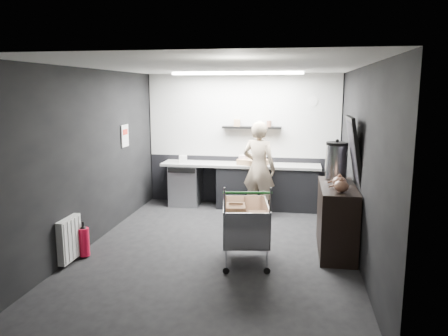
# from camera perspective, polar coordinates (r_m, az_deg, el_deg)

# --- Properties ---
(floor) EXTENTS (5.50, 5.50, 0.00)m
(floor) POSITION_cam_1_polar(r_m,az_deg,el_deg) (6.75, -0.63, -10.47)
(floor) COLOR black
(floor) RESTS_ON ground
(ceiling) EXTENTS (5.50, 5.50, 0.00)m
(ceiling) POSITION_cam_1_polar(r_m,az_deg,el_deg) (6.32, -0.68, 13.09)
(ceiling) COLOR silver
(ceiling) RESTS_ON wall_back
(wall_back) EXTENTS (5.50, 0.00, 5.50)m
(wall_back) POSITION_cam_1_polar(r_m,az_deg,el_deg) (9.09, 2.44, 3.71)
(wall_back) COLOR black
(wall_back) RESTS_ON floor
(wall_front) EXTENTS (5.50, 0.00, 5.50)m
(wall_front) POSITION_cam_1_polar(r_m,az_deg,el_deg) (3.78, -8.12, -5.81)
(wall_front) COLOR black
(wall_front) RESTS_ON floor
(wall_left) EXTENTS (0.00, 5.50, 5.50)m
(wall_left) POSITION_cam_1_polar(r_m,az_deg,el_deg) (7.03, -16.92, 1.32)
(wall_left) COLOR black
(wall_left) RESTS_ON floor
(wall_right) EXTENTS (0.00, 5.50, 5.50)m
(wall_right) POSITION_cam_1_polar(r_m,az_deg,el_deg) (6.35, 17.39, 0.38)
(wall_right) COLOR black
(wall_right) RESTS_ON floor
(kitchen_wall_panel) EXTENTS (3.95, 0.02, 1.70)m
(kitchen_wall_panel) POSITION_cam_1_polar(r_m,az_deg,el_deg) (9.02, 2.45, 6.85)
(kitchen_wall_panel) COLOR beige
(kitchen_wall_panel) RESTS_ON wall_back
(dado_panel) EXTENTS (3.95, 0.02, 1.00)m
(dado_panel) POSITION_cam_1_polar(r_m,az_deg,el_deg) (9.20, 2.38, -1.57)
(dado_panel) COLOR black
(dado_panel) RESTS_ON wall_back
(floating_shelf) EXTENTS (1.20, 0.22, 0.04)m
(floating_shelf) POSITION_cam_1_polar(r_m,az_deg,el_deg) (8.91, 3.63, 5.31)
(floating_shelf) COLOR black
(floating_shelf) RESTS_ON wall_back
(wall_clock) EXTENTS (0.20, 0.03, 0.20)m
(wall_clock) POSITION_cam_1_polar(r_m,az_deg,el_deg) (8.93, 11.50, 8.55)
(wall_clock) COLOR silver
(wall_clock) RESTS_ON wall_back
(poster) EXTENTS (0.02, 0.30, 0.40)m
(poster) POSITION_cam_1_polar(r_m,az_deg,el_deg) (8.17, -12.83, 4.13)
(poster) COLOR silver
(poster) RESTS_ON wall_left
(poster_red_band) EXTENTS (0.02, 0.22, 0.10)m
(poster_red_band) POSITION_cam_1_polar(r_m,az_deg,el_deg) (8.16, -12.81, 4.62)
(poster_red_band) COLOR red
(poster_red_band) RESTS_ON poster
(radiator) EXTENTS (0.10, 0.50, 0.60)m
(radiator) POSITION_cam_1_polar(r_m,az_deg,el_deg) (6.46, -19.54, -8.75)
(radiator) COLOR silver
(radiator) RESTS_ON wall_left
(ceiling_strip) EXTENTS (2.40, 0.20, 0.04)m
(ceiling_strip) POSITION_cam_1_polar(r_m,az_deg,el_deg) (8.14, 1.70, 12.26)
(ceiling_strip) COLOR white
(ceiling_strip) RESTS_ON ceiling
(prep_counter) EXTENTS (3.20, 0.61, 0.90)m
(prep_counter) POSITION_cam_1_polar(r_m,az_deg,el_deg) (8.90, 2.99, -2.27)
(prep_counter) COLOR black
(prep_counter) RESTS_ON floor
(person) EXTENTS (0.76, 0.61, 1.80)m
(person) POSITION_cam_1_polar(r_m,az_deg,el_deg) (8.34, 4.58, -0.03)
(person) COLOR beige
(person) RESTS_ON floor
(shopping_cart) EXTENTS (0.77, 1.11, 1.13)m
(shopping_cart) POSITION_cam_1_polar(r_m,az_deg,el_deg) (6.11, 2.78, -7.34)
(shopping_cart) COLOR silver
(shopping_cart) RESTS_ON floor
(sideboard) EXTENTS (0.57, 1.34, 2.01)m
(sideboard) POSITION_cam_1_polar(r_m,az_deg,el_deg) (6.69, 14.60, -5.29)
(sideboard) COLOR black
(sideboard) RESTS_ON floor
(fire_extinguisher) EXTENTS (0.15, 0.15, 0.51)m
(fire_extinguisher) POSITION_cam_1_polar(r_m,az_deg,el_deg) (6.64, -17.83, -9.06)
(fire_extinguisher) COLOR red
(fire_extinguisher) RESTS_ON floor
(cardboard_box) EXTENTS (0.65, 0.58, 0.11)m
(cardboard_box) POSITION_cam_1_polar(r_m,az_deg,el_deg) (8.74, 3.82, 0.81)
(cardboard_box) COLOR #A88259
(cardboard_box) RESTS_ON prep_counter
(pink_tub) EXTENTS (0.18, 0.18, 0.18)m
(pink_tub) POSITION_cam_1_polar(r_m,az_deg,el_deg) (8.81, 2.49, 1.12)
(pink_tub) COLOR white
(pink_tub) RESTS_ON prep_counter
(white_container) EXTENTS (0.19, 0.16, 0.14)m
(white_container) POSITION_cam_1_polar(r_m,az_deg,el_deg) (8.99, -5.37, 1.17)
(white_container) COLOR silver
(white_container) RESTS_ON prep_counter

